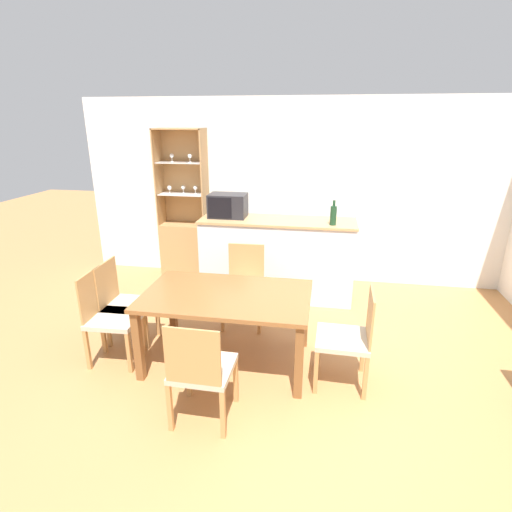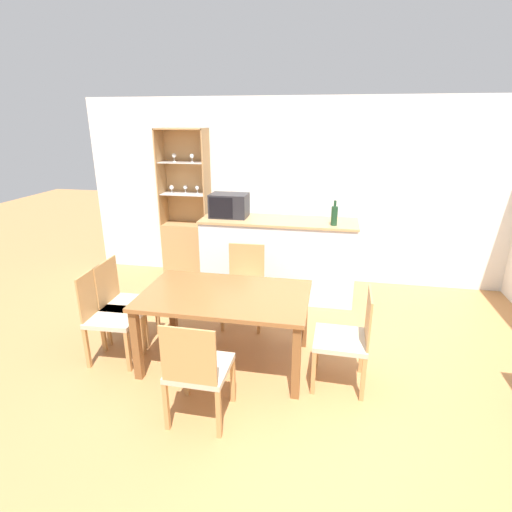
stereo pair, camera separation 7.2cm
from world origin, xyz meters
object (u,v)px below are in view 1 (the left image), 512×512
Objects in this scene: dining_chair_head_far at (244,285)px; dining_chair_head_near at (201,370)px; dining_chair_side_left_far at (125,304)px; wine_bottle at (333,215)px; dining_chair_side_left_near at (110,317)px; display_cabinet at (185,236)px; microwave at (228,206)px; dining_chair_side_right_near at (348,337)px; dining_table at (227,302)px.

dining_chair_head_near is (0.00, -1.64, 0.00)m from dining_chair_head_far.
wine_bottle is at bearing 121.39° from dining_chair_side_left_far.
wine_bottle reaches higher than dining_chair_head_near.
dining_chair_side_left_near is (-1.12, 0.68, 0.00)m from dining_chair_head_near.
dining_chair_head_far is 2.99× the size of wine_bottle.
dining_chair_side_left_near is 2.99× the size of wine_bottle.
microwave is at bearing -32.35° from display_cabinet.
dining_chair_side_left_near is at bearing 38.69° from dining_chair_head_far.
display_cabinet is 2.37× the size of dining_chair_side_left_near.
wine_bottle is (1.35, -0.18, -0.03)m from microwave.
microwave reaches higher than dining_chair_side_left_far.
wine_bottle is (2.08, 1.63, 0.71)m from dining_chair_side_left_near.
dining_chair_head_near is at bearing 56.37° from dining_chair_side_left_near.
dining_chair_side_left_far is (0.05, -2.03, -0.15)m from display_cabinet.
display_cabinet is at bearing 162.25° from wine_bottle.
dining_chair_side_left_far is 1.85m from microwave.
dining_chair_side_right_near is at bearing 137.11° from dining_chair_head_far.
dining_chair_side_left_far is at bearing 172.78° from dining_table.
display_cabinet is 4.46× the size of microwave.
dining_chair_head_far reaches higher than dining_table.
dining_table is 1.72× the size of dining_chair_head_far.
wine_bottle is (-0.16, 1.63, 0.71)m from dining_chair_side_right_near.
dining_chair_side_left_far is 1.31m from dining_chair_head_far.
dining_chair_side_left_near is (-1.12, -0.15, -0.18)m from dining_table.
dining_chair_side_left_far is 2.58m from wine_bottle.
dining_chair_side_left_far is 1.00× the size of dining_chair_side_right_near.
microwave reaches higher than dining_chair_head_far.
display_cabinet is 2.37× the size of dining_chair_head_near.
microwave is (-1.50, 1.82, 0.73)m from dining_chair_side_right_near.
dining_chair_head_near is at bearing -112.64° from wine_bottle.
dining_chair_side_left_far is 1.88× the size of microwave.
dining_chair_head_near is 1.31m from dining_chair_side_left_near.
dining_chair_side_left_near is at bearing 91.49° from dining_chair_side_right_near.
dining_chair_side_right_near is at bearing -7.35° from dining_table.
dining_chair_side_right_near is at bearing -50.39° from microwave.
dining_chair_head_far is at bearing 128.36° from dining_chair_side_left_near.
dining_table is at bearing -122.90° from wine_bottle.
dining_table is 1.14m from dining_chair_side_left_far.
dining_chair_side_left_near is at bearing 149.53° from dining_chair_head_near.
dining_chair_side_left_far is 1.00× the size of dining_chair_head_far.
dining_chair_head_far is 1.37m from wine_bottle.
dining_chair_side_left_far is at bearing -147.12° from wine_bottle.
dining_chair_head_far and dining_chair_side_right_near have the same top height.
dining_chair_head_far is at bearing 90.72° from dining_chair_head_near.
microwave is (-0.38, 2.49, 0.73)m from dining_chair_head_near.
dining_chair_head_near is 2.60m from wine_bottle.
dining_chair_head_far is 1.48m from dining_chair_side_left_near.
dining_chair_side_left_near is at bearing -1.49° from dining_chair_side_left_far.
dining_chair_head_near is 2.99× the size of wine_bottle.
dining_chair_side_left_far is 1.00× the size of dining_chair_side_left_near.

